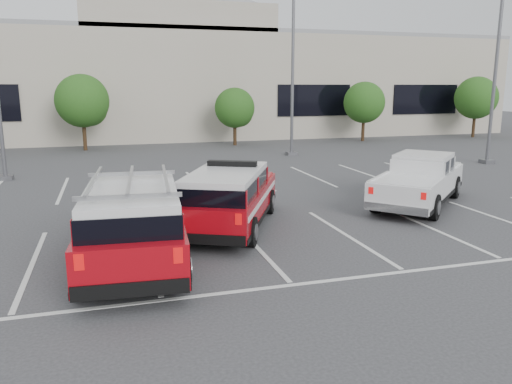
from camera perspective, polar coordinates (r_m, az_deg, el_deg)
ground at (r=13.17m, az=-0.20°, el=-6.03°), size 120.00×120.00×0.00m
stall_markings at (r=17.38m, az=-4.36°, el=-1.58°), size 23.00×15.00×0.01m
convention_building at (r=44.05m, az=-11.95°, el=12.59°), size 60.00×16.99×13.20m
tree_mid_left at (r=34.12m, az=-19.09°, el=9.62°), size 3.37×3.37×4.85m
tree_mid_right at (r=35.18m, az=-2.33°, el=9.43°), size 2.77×2.77×3.99m
tree_right at (r=38.84m, az=12.34°, el=9.81°), size 3.07×3.07×4.42m
tree_far_right at (r=44.49m, az=23.90°, el=9.66°), size 3.37×3.37×4.85m
light_pole_mid at (r=29.95m, az=4.21°, el=14.10°), size 0.90×0.60×10.24m
light_pole_right at (r=29.44m, az=25.76°, el=13.01°), size 0.90×0.60×10.24m
fire_chief_suv at (r=14.53m, az=-3.06°, el=-1.12°), size 4.15×5.76×1.92m
white_pickup at (r=18.30m, az=18.13°, el=0.76°), size 5.53×5.32×1.75m
ladder_suv at (r=11.78m, az=-13.80°, el=-4.21°), size 2.55×5.61×2.15m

